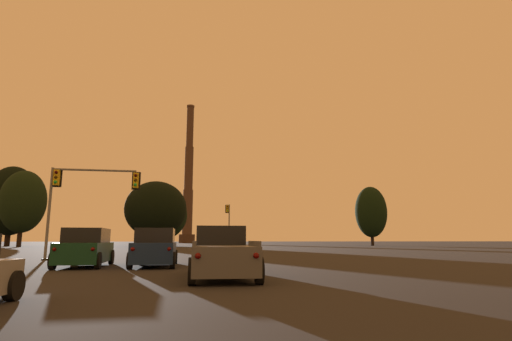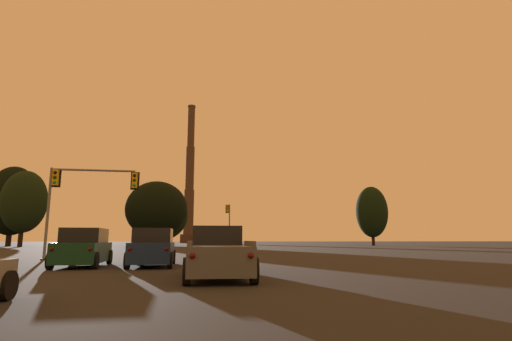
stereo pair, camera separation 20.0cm
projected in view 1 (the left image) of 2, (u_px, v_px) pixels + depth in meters
name	position (u px, v px, depth m)	size (l,w,h in m)	color
suv_center_lane_front	(155.00, 248.00, 19.92)	(2.12, 4.91, 1.86)	navy
pickup_truck_right_lane_second	(222.00, 254.00, 14.18)	(2.34, 5.56, 1.82)	#4C4F54
suv_left_lane_front	(86.00, 248.00, 19.63)	(2.24, 4.96, 1.86)	#0F3823
traffic_light_overhead_left	(81.00, 189.00, 26.79)	(5.91, 0.50, 6.07)	slate
traffic_light_far_right	(228.00, 220.00, 59.86)	(0.78, 0.50, 6.57)	slate
smokestack	(188.00, 187.00, 159.27)	(6.22, 6.22, 56.06)	#3C2B22
treeline_far_right	(23.00, 202.00, 73.10)	(8.00, 7.20, 13.96)	black
treeline_left_mid	(156.00, 209.00, 81.97)	(12.53, 11.27, 13.26)	black
treeline_far_left	(11.00, 201.00, 80.75)	(10.03, 9.02, 16.15)	black
treeline_center_left	(159.00, 215.00, 84.01)	(11.59, 10.43, 11.73)	black
treeline_center_right	(371.00, 212.00, 88.74)	(7.06, 6.35, 13.05)	black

